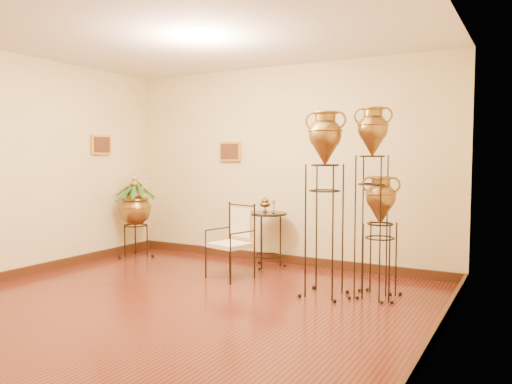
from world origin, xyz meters
The scene contains 8 objects.
ground centered at (0.00, 0.00, 0.00)m, with size 5.00×5.00×0.00m, color maroon.
room_shell centered at (-0.01, 0.01, 1.73)m, with size 5.02×5.02×2.81m.
amphora_tall centered at (1.64, 1.34, 1.05)m, with size 0.44×0.44×2.06m.
amphora_mid centered at (1.18, 1.17, 1.03)m, with size 0.51×0.51×2.03m.
amphora_short centered at (1.72, 1.40, 0.67)m, with size 0.46×0.46×1.34m.
planter_urn centered at (-2.15, 1.81, 0.77)m, with size 0.88×0.88×1.38m.
armchair centered at (-0.14, 1.32, 0.46)m, with size 0.62×0.59×0.92m.
side_table centered at (-0.04, 2.15, 0.39)m, with size 0.53×0.53×0.95m.
Camera 1 is at (3.16, -3.88, 1.52)m, focal length 35.00 mm.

